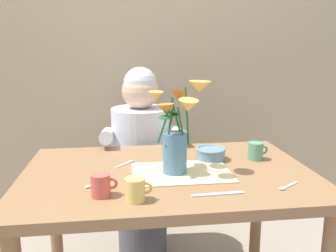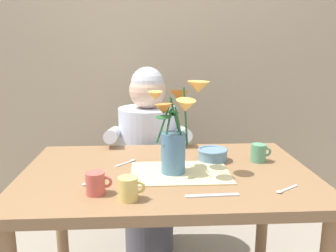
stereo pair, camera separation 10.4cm
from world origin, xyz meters
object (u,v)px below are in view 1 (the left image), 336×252
at_px(ceramic_mug, 136,190).
at_px(coffee_cup, 101,185).
at_px(tea_cup, 256,151).
at_px(flower_vase, 178,130).
at_px(ceramic_bowl, 211,153).
at_px(dinner_knife, 218,194).
at_px(seated_person, 142,164).

bearing_deg(ceramic_mug, coffee_cup, 154.67).
bearing_deg(tea_cup, coffee_cup, -154.65).
xyz_separation_m(flower_vase, tea_cup, (0.38, 0.13, -0.14)).
distance_m(ceramic_bowl, tea_cup, 0.21).
xyz_separation_m(dinner_knife, coffee_cup, (-0.40, 0.04, 0.04)).
xyz_separation_m(flower_vase, ceramic_mug, (-0.18, -0.24, -0.14)).
xyz_separation_m(seated_person, ceramic_bowl, (0.29, -0.49, 0.21)).
bearing_deg(dinner_knife, tea_cup, 50.71).
xyz_separation_m(seated_person, dinner_knife, (0.22, -0.88, 0.18)).
distance_m(seated_person, ceramic_bowl, 0.61).
distance_m(ceramic_mug, coffee_cup, 0.13).
xyz_separation_m(dinner_knife, ceramic_mug, (-0.29, -0.01, 0.04)).
bearing_deg(ceramic_bowl, seated_person, 120.43).
xyz_separation_m(ceramic_mug, coffee_cup, (-0.12, 0.06, 0.00)).
bearing_deg(flower_vase, tea_cup, 19.01).
xyz_separation_m(ceramic_bowl, coffee_cup, (-0.48, -0.35, 0.01)).
bearing_deg(coffee_cup, ceramic_mug, -25.33).
distance_m(seated_person, tea_cup, 0.75).
height_order(seated_person, flower_vase, seated_person).
xyz_separation_m(ceramic_bowl, tea_cup, (0.20, -0.02, 0.01)).
bearing_deg(coffee_cup, seated_person, 77.58).
bearing_deg(flower_vase, dinner_knife, -65.25).
height_order(ceramic_mug, coffee_cup, same).
bearing_deg(flower_vase, seated_person, 99.70).
height_order(ceramic_bowl, ceramic_mug, ceramic_mug).
bearing_deg(ceramic_mug, ceramic_bowl, 48.15).
height_order(dinner_knife, ceramic_mug, ceramic_mug).
xyz_separation_m(flower_vase, coffee_cup, (-0.30, -0.19, -0.14)).
bearing_deg(seated_person, ceramic_bowl, -58.05).
relative_size(ceramic_mug, tea_cup, 1.00).
distance_m(dinner_knife, tea_cup, 0.46).
distance_m(flower_vase, ceramic_bowl, 0.28).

